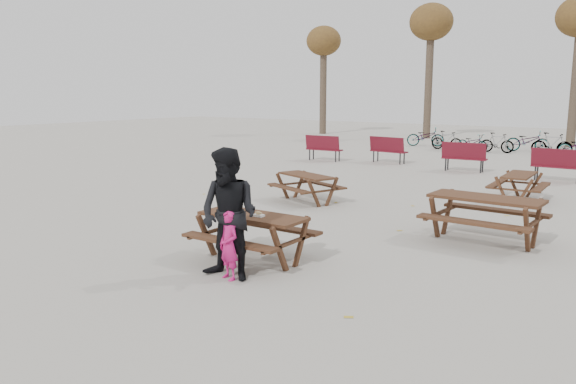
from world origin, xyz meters
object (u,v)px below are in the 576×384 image
Objects in this scene: child at (229,245)px; picnic_table_east at (485,220)px; adult at (229,214)px; food_tray at (258,215)px; picnic_table_north at (306,188)px; picnic_table_far at (518,187)px; main_picnic_table at (253,226)px; soda_bottle at (238,211)px.

child is 4.94m from picnic_table_east.
adult is 4.95m from picnic_table_east.
adult is at bearing -82.27° from food_tray.
picnic_table_north is (-4.78, 1.34, -0.08)m from picnic_table_east.
picnic_table_far is at bearing 75.08° from food_tray.
picnic_table_east is 4.96m from picnic_table_north.
main_picnic_table is 1.02m from adult.
soda_bottle is at bearing -127.97° from main_picnic_table.
adult is 1.20× the size of picnic_table_north.
adult reaches higher than child.
soda_bottle is (-0.15, -0.19, 0.26)m from main_picnic_table.
picnic_table_far is (-0.47, 4.61, -0.08)m from picnic_table_east.
food_tray reaches higher than main_picnic_table.
picnic_table_east is at bearing 52.62° from food_tray.
food_tray is 0.09× the size of picnic_table_east.
child reaches higher than food_tray.
child is (0.29, -0.93, -0.07)m from main_picnic_table.
picnic_table_north is (-2.30, 5.61, -0.17)m from child.
picnic_table_north is at bearing 166.42° from picnic_table_east.
adult is 0.99× the size of picnic_table_east.
main_picnic_table reaches higher than picnic_table_far.
soda_bottle reaches higher than picnic_table_far.
food_tray is 8.31m from picnic_table_far.
picnic_table_east reaches higher than main_picnic_table.
food_tray reaches higher than picnic_table_north.
food_tray is 0.11× the size of picnic_table_north.
food_tray is at bearing 93.23° from adult.
main_picnic_table is at bearing 52.03° from soda_bottle.
soda_bottle is 8.52m from picnic_table_far.
child is at bearing 165.14° from picnic_table_far.
soda_bottle is 0.16× the size of child.
food_tray is 5.24m from picnic_table_north.
food_tray is at bearing 162.99° from picnic_table_far.
picnic_table_north is at bearing 107.84° from adult.
food_tray is at bearing -44.52° from picnic_table_north.
soda_bottle is 5.24m from picnic_table_north.
child is 0.46m from adult.
child is (0.12, -0.87, -0.28)m from food_tray.
picnic_table_far is (2.01, 8.88, -0.17)m from child.
adult is at bearing -118.31° from picnic_table_east.
soda_bottle is 0.11× the size of picnic_table_far.
picnic_table_far is at bearing 97.81° from picnic_table_east.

